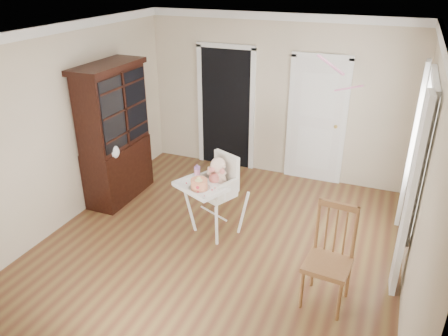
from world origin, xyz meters
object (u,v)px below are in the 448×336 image
at_px(high_chair, 216,186).
at_px(cake, 199,184).
at_px(sippy_cup, 197,172).
at_px(china_cabinet, 115,134).
at_px(dining_chair, 329,260).

bearing_deg(high_chair, cake, -85.75).
bearing_deg(cake, high_chair, 69.81).
distance_m(sippy_cup, china_cabinet, 1.62).
height_order(high_chair, cake, high_chair).
bearing_deg(high_chair, dining_chair, -1.41).
xyz_separation_m(cake, sippy_cup, (-0.16, 0.27, 0.02)).
bearing_deg(sippy_cup, dining_chair, -22.26).
distance_m(high_chair, cake, 0.34).
bearing_deg(sippy_cup, high_chair, 3.42).
distance_m(china_cabinet, dining_chair, 3.69).
xyz_separation_m(high_chair, cake, (-0.11, -0.29, 0.15)).
xyz_separation_m(cake, dining_chair, (1.74, -0.50, -0.33)).
height_order(china_cabinet, dining_chair, china_cabinet).
xyz_separation_m(sippy_cup, china_cabinet, (-1.56, 0.40, 0.17)).
distance_m(high_chair, sippy_cup, 0.31).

